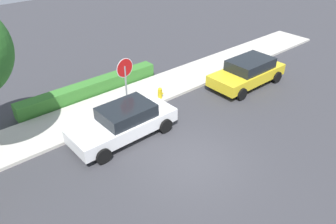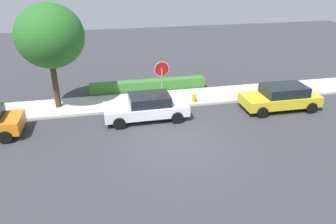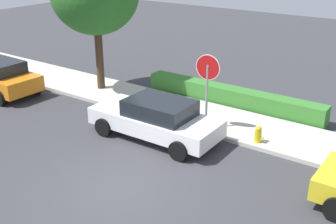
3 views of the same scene
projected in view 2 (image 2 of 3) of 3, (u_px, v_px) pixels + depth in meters
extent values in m
plane|color=#38383D|center=(178.00, 144.00, 15.60)|extent=(60.00, 60.00, 0.00)
cube|color=beige|center=(157.00, 100.00, 20.33)|extent=(32.00, 2.58, 0.14)
cylinder|color=gray|center=(162.00, 88.00, 19.00)|extent=(0.08, 0.08, 2.43)
cylinder|color=white|center=(162.00, 69.00, 18.53)|extent=(0.88, 0.09, 0.88)
cylinder|color=red|center=(162.00, 69.00, 18.53)|extent=(0.82, 0.09, 0.82)
cube|color=white|center=(146.00, 109.00, 17.79)|extent=(4.54, 1.81, 0.57)
cube|color=black|center=(149.00, 99.00, 17.60)|extent=(2.18, 1.57, 0.53)
cylinder|color=black|center=(170.00, 105.00, 18.99)|extent=(0.64, 0.23, 0.64)
cylinder|color=black|center=(177.00, 118.00, 17.43)|extent=(0.64, 0.23, 0.64)
cylinder|color=black|center=(117.00, 110.00, 18.38)|extent=(0.64, 0.23, 0.64)
cylinder|color=black|center=(119.00, 123.00, 16.82)|extent=(0.64, 0.23, 0.64)
cube|color=yellow|center=(280.00, 99.00, 19.03)|extent=(4.46, 1.88, 0.58)
cube|color=black|center=(284.00, 90.00, 18.83)|extent=(2.45, 1.64, 0.55)
cylinder|color=black|center=(294.00, 96.00, 20.25)|extent=(0.64, 0.22, 0.64)
cylinder|color=black|center=(311.00, 108.00, 18.60)|extent=(0.64, 0.22, 0.64)
cylinder|color=black|center=(248.00, 100.00, 19.69)|extent=(0.64, 0.22, 0.64)
cylinder|color=black|center=(262.00, 112.00, 18.05)|extent=(0.64, 0.22, 0.64)
cylinder|color=black|center=(14.00, 121.00, 17.07)|extent=(0.65, 0.24, 0.64)
cylinder|color=black|center=(5.00, 137.00, 15.50)|extent=(0.65, 0.24, 0.64)
cylinder|color=#422D1E|center=(55.00, 82.00, 18.62)|extent=(0.33, 0.33, 3.29)
ellipsoid|color=#286623|center=(50.00, 36.00, 17.38)|extent=(3.62, 3.62, 3.44)
cylinder|color=gold|center=(194.00, 100.00, 19.77)|extent=(0.22, 0.22, 0.55)
sphere|color=gold|center=(194.00, 95.00, 19.63)|extent=(0.21, 0.21, 0.21)
cylinder|color=gold|center=(196.00, 99.00, 19.78)|extent=(0.08, 0.09, 0.09)
cube|color=#387A2D|center=(148.00, 86.00, 21.68)|extent=(7.63, 0.70, 0.77)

